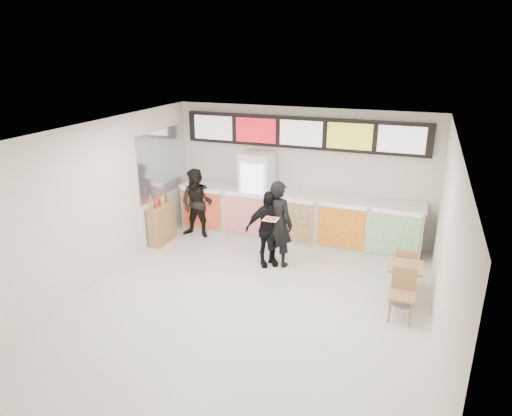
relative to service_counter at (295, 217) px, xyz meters
The scene contains 15 objects.
floor 3.15m from the service_counter, 90.00° to the right, with size 7.00×7.00×0.00m, color beige.
ceiling 3.93m from the service_counter, 90.00° to the right, with size 7.00×7.00×0.00m, color white.
wall_back 1.01m from the service_counter, 90.00° to the left, with size 6.00×6.00×0.00m, color silver.
wall_left 4.41m from the service_counter, 134.13° to the right, with size 7.00×7.00×0.00m, color silver.
wall_right 4.41m from the service_counter, 45.87° to the right, with size 7.00×7.00×0.00m, color silver.
service_counter is the anchor object (origin of this frame).
menu_board 1.90m from the service_counter, 90.00° to the left, with size 5.50×0.14×0.70m.
drinks_fridge 1.03m from the service_counter, behind, with size 0.70×0.67×2.00m.
mirror_panel 3.28m from the service_counter, 167.87° to the right, with size 0.01×2.00×1.50m, color #B2B7BF.
customer_main 1.34m from the service_counter, 90.42° to the right, with size 0.65×0.43×1.79m, color black.
customer_left 2.29m from the service_counter, 166.21° to the right, with size 0.79×0.62×1.63m, color black.
customer_mid 1.41m from the service_counter, 97.93° to the right, with size 0.92×0.38×1.58m, color black.
pizza_slice 1.84m from the service_counter, 90.31° to the right, with size 0.36×0.36×0.02m.
cafe_table 3.20m from the service_counter, 38.62° to the right, with size 0.58×1.47×0.86m.
condiment_ledge 3.04m from the service_counter, 158.05° to the right, with size 0.32×0.79×1.06m.
Camera 1 is at (2.52, -6.33, 4.23)m, focal length 32.00 mm.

